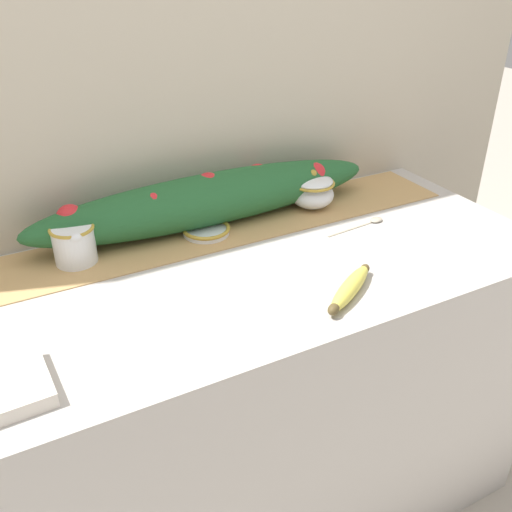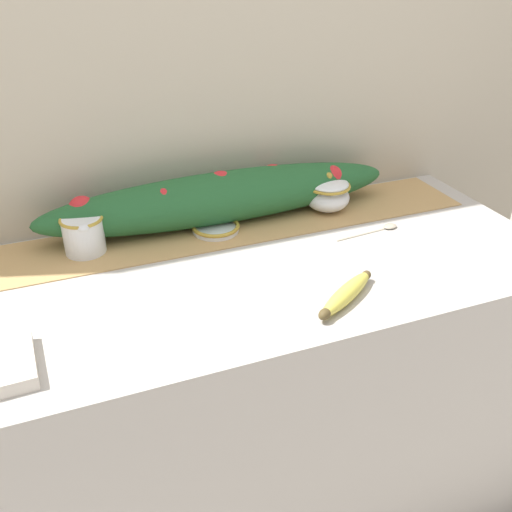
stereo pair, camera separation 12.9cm
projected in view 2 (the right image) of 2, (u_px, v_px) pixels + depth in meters
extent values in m
plane|color=#B2A899|center=(256.00, 501.00, 1.78)|extent=(12.00, 12.00, 0.00)
cube|color=#B7B2AD|center=(256.00, 399.00, 1.57)|extent=(1.48, 0.66, 0.86)
cube|color=#B7AD99|center=(207.00, 88.00, 1.47)|extent=(2.28, 0.04, 2.40)
cube|color=tan|center=(228.00, 227.00, 1.52)|extent=(1.36, 0.22, 0.00)
cylinder|color=white|center=(84.00, 235.00, 1.38)|extent=(0.10, 0.10, 0.09)
torus|color=#B79333|center=(81.00, 219.00, 1.36)|extent=(0.10, 0.10, 0.01)
torus|color=white|center=(80.00, 222.00, 1.43)|extent=(0.05, 0.01, 0.05)
ellipsoid|color=white|center=(83.00, 228.00, 1.33)|extent=(0.03, 0.02, 0.02)
ellipsoid|color=white|center=(327.00, 197.00, 1.60)|extent=(0.12, 0.12, 0.07)
torus|color=#B79333|center=(328.00, 186.00, 1.58)|extent=(0.13, 0.13, 0.01)
ellipsoid|color=white|center=(328.00, 184.00, 1.58)|extent=(0.11, 0.11, 0.03)
sphere|color=#B79333|center=(329.00, 176.00, 1.57)|extent=(0.02, 0.02, 0.02)
cylinder|color=white|center=(216.00, 229.00, 1.50)|extent=(0.12, 0.12, 0.01)
torus|color=#B79333|center=(216.00, 226.00, 1.49)|extent=(0.13, 0.13, 0.01)
ellipsoid|color=#DBCC4C|center=(347.00, 294.00, 1.21)|extent=(0.19, 0.14, 0.04)
ellipsoid|color=brown|center=(325.00, 314.00, 1.15)|extent=(0.04, 0.04, 0.02)
ellipsoid|color=brown|center=(366.00, 275.00, 1.28)|extent=(0.03, 0.03, 0.02)
cube|color=#A89E89|center=(361.00, 235.00, 1.49)|extent=(0.15, 0.02, 0.00)
ellipsoid|color=#A89E89|center=(390.00, 226.00, 1.52)|extent=(0.04, 0.03, 0.01)
ellipsoid|color=#235B2D|center=(222.00, 197.00, 1.52)|extent=(0.98, 0.15, 0.14)
sphere|color=red|center=(82.00, 210.00, 1.40)|extent=(0.07, 0.07, 0.07)
sphere|color=red|center=(164.00, 199.00, 1.44)|extent=(0.06, 0.06, 0.06)
sphere|color=red|center=(221.00, 186.00, 1.51)|extent=(0.08, 0.08, 0.08)
sphere|color=red|center=(273.00, 178.00, 1.58)|extent=(0.08, 0.08, 0.08)
sphere|color=red|center=(331.00, 178.00, 1.60)|extent=(0.07, 0.07, 0.07)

